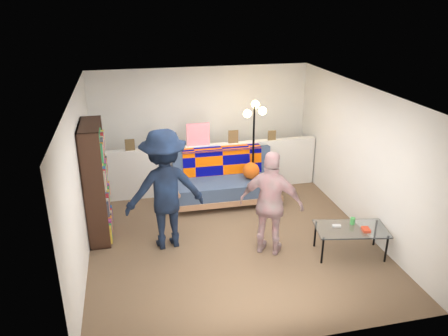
% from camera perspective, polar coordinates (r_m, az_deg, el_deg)
% --- Properties ---
extents(ground, '(5.00, 5.00, 0.00)m').
position_cam_1_polar(ground, '(7.38, 0.69, -8.73)').
color(ground, brown).
rests_on(ground, ground).
extents(room_shell, '(4.60, 5.05, 2.45)m').
position_cam_1_polar(room_shell, '(7.12, -0.13, 4.85)').
color(room_shell, silver).
rests_on(room_shell, ground).
extents(half_wall_ledge, '(4.45, 0.15, 1.00)m').
position_cam_1_polar(half_wall_ledge, '(8.74, -2.03, -0.01)').
color(half_wall_ledge, silver).
rests_on(half_wall_ledge, ground).
extents(ledge_decor, '(2.97, 0.02, 0.45)m').
position_cam_1_polar(ledge_decor, '(8.46, -3.57, 4.08)').
color(ledge_decor, brown).
rests_on(ledge_decor, half_wall_ledge).
extents(futon_sofa, '(2.04, 1.01, 0.87)m').
position_cam_1_polar(futon_sofa, '(8.37, 0.25, -1.72)').
color(futon_sofa, '#AA7652').
rests_on(futon_sofa, ground).
extents(bookshelf, '(0.32, 0.96, 1.92)m').
position_cam_1_polar(bookshelf, '(7.28, -16.37, -2.22)').
color(bookshelf, black).
rests_on(bookshelf, ground).
extents(coffee_table, '(1.16, 0.77, 0.55)m').
position_cam_1_polar(coffee_table, '(6.96, 16.32, -7.77)').
color(coffee_table, black).
rests_on(coffee_table, ground).
extents(floor_lamp, '(0.40, 0.35, 1.89)m').
position_cam_1_polar(floor_lamp, '(8.31, 3.98, 4.95)').
color(floor_lamp, black).
rests_on(floor_lamp, ground).
extents(person_left, '(1.32, 0.86, 1.92)m').
position_cam_1_polar(person_left, '(6.75, -7.73, -2.83)').
color(person_left, black).
rests_on(person_left, ground).
extents(person_right, '(1.04, 0.84, 1.65)m').
position_cam_1_polar(person_right, '(6.59, 6.18, -4.69)').
color(person_right, pink).
rests_on(person_right, ground).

